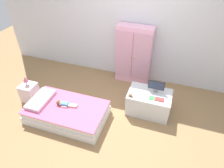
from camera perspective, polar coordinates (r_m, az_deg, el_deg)
ground_plane at (r=3.86m, az=-1.16°, el=-10.08°), size 10.00×10.00×0.02m
back_wall at (r=4.38m, az=5.85°, el=17.45°), size 6.40×0.05×2.70m
bed at (r=3.88m, az=-12.70°, el=-7.87°), size 1.45×0.84×0.28m
pillow at (r=4.02m, az=-19.66°, el=-4.12°), size 0.31×0.60×0.06m
doll at (r=3.80m, az=-13.85°, el=-5.45°), size 0.39×0.15×0.10m
nightstand at (r=4.46m, az=-22.45°, el=-2.25°), size 0.30×0.30×0.39m
table_lamp at (r=4.27m, az=-23.47°, el=1.14°), size 0.10×0.10×0.20m
wardrobe at (r=4.47m, az=6.23°, el=8.20°), size 0.77×0.31×1.33m
tv_stand at (r=3.92m, az=10.43°, el=-5.16°), size 0.80×0.53×0.44m
tv_monitor at (r=3.75m, az=12.53°, el=-0.44°), size 0.30×0.10×0.24m
rocking_horse_toy at (r=3.63m, az=5.38°, el=-2.98°), size 0.09×0.04×0.11m
book_green at (r=3.68m, az=11.41°, el=-3.94°), size 0.12×0.10×0.01m
book_red at (r=3.67m, az=13.40°, el=-4.31°), size 0.16×0.10×0.02m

